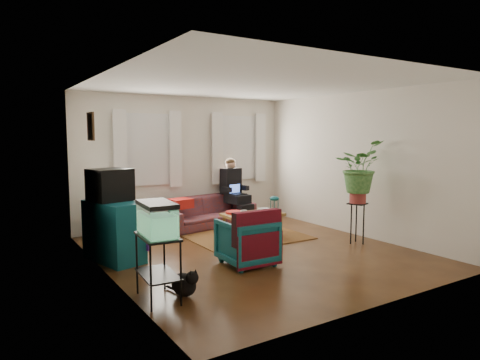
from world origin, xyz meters
TOP-DOWN VIEW (x-y plane):
  - floor at (0.00, 0.00)m, footprint 4.50×5.00m
  - ceiling at (0.00, 0.00)m, footprint 4.50×5.00m
  - wall_back at (0.00, 2.50)m, footprint 4.50×0.01m
  - wall_front at (0.00, -2.50)m, footprint 4.50×0.01m
  - wall_left at (-2.25, 0.00)m, footprint 0.01×5.00m
  - wall_right at (2.25, 0.00)m, footprint 0.01×5.00m
  - window_left at (-0.80, 2.48)m, footprint 1.08×0.04m
  - window_right at (1.25, 2.48)m, footprint 1.08×0.04m
  - curtains_left at (-0.80, 2.40)m, footprint 1.36×0.06m
  - curtains_right at (1.25, 2.40)m, footprint 1.36×0.06m
  - picture_frame at (-2.21, 0.85)m, footprint 0.04×0.32m
  - area_rug at (0.45, 0.89)m, footprint 2.01×1.61m
  - sofa at (0.23, 2.05)m, footprint 2.15×1.12m
  - seated_person at (0.96, 2.16)m, footprint 0.61×0.70m
  - side_table at (-1.65, 2.19)m, footprint 0.44×0.44m
  - table_lamp at (-1.65, 2.19)m, footprint 0.33×0.33m
  - dresser at (-1.99, 0.69)m, footprint 0.72×1.06m
  - crt_tv at (-2.00, 0.79)m, footprint 0.64×0.61m
  - aquarium_stand at (-2.00, -1.07)m, footprint 0.42×0.68m
  - aquarium at (-2.00, -1.07)m, footprint 0.37×0.62m
  - black_cat at (-1.72, -1.13)m, footprint 0.33×0.44m
  - armchair at (-0.45, -0.49)m, footprint 0.72×0.68m
  - serape_throw at (-0.45, -0.77)m, footprint 0.73×0.19m
  - coffee_table at (0.52, 0.80)m, footprint 1.09×0.64m
  - cup_a at (0.28, 0.72)m, footprint 0.13×0.13m
  - cup_b at (0.56, 0.62)m, footprint 0.10×0.10m
  - bowl at (0.81, 0.88)m, footprint 0.22×0.22m
  - snack_tray at (0.24, 0.96)m, footprint 0.35×0.35m
  - birdcage at (0.88, 0.63)m, footprint 0.18×0.18m
  - plant_stand at (1.77, -0.50)m, footprint 0.37×0.37m
  - potted_plant at (1.77, -0.50)m, footprint 0.97×0.90m

SIDE VIEW (x-z plane):
  - floor at x=0.00m, z-range -0.01..0.01m
  - area_rug at x=0.45m, z-range 0.00..0.01m
  - black_cat at x=-1.72m, z-range 0.00..0.33m
  - coffee_table at x=0.52m, z-range 0.00..0.44m
  - side_table at x=-1.65m, z-range 0.00..0.62m
  - plant_stand at x=1.77m, z-range 0.00..0.69m
  - armchair at x=-0.45m, z-range 0.00..0.72m
  - aquarium_stand at x=-2.00m, z-range 0.00..0.73m
  - sofa at x=0.23m, z-range 0.00..0.80m
  - dresser at x=-1.99m, z-range 0.00..0.87m
  - snack_tray at x=0.24m, z-range 0.44..0.48m
  - bowl at x=0.81m, z-range 0.44..0.49m
  - cup_b at x=0.56m, z-range 0.44..0.53m
  - cup_a at x=0.28m, z-range 0.44..0.53m
  - serape_throw at x=-0.45m, z-range 0.21..0.81m
  - birdcage at x=0.88m, z-range 0.44..0.74m
  - seated_person at x=0.96m, z-range 0.00..1.22m
  - table_lamp at x=-1.65m, z-range 0.60..1.17m
  - aquarium at x=-2.00m, z-range 0.73..1.11m
  - crt_tv at x=-2.00m, z-range 0.87..1.34m
  - potted_plant at x=1.77m, z-range 0.73..1.61m
  - wall_back at x=0.00m, z-range 0.00..2.60m
  - wall_front at x=0.00m, z-range 0.00..2.60m
  - wall_left at x=-2.25m, z-range 0.00..2.60m
  - wall_right at x=2.25m, z-range 0.00..2.60m
  - curtains_left at x=-0.80m, z-range 0.80..2.30m
  - curtains_right at x=1.25m, z-range 0.80..2.30m
  - window_left at x=-0.80m, z-range 0.86..2.24m
  - window_right at x=1.25m, z-range 0.86..2.24m
  - picture_frame at x=-2.21m, z-range 1.75..2.15m
  - ceiling at x=0.00m, z-range 2.60..2.60m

